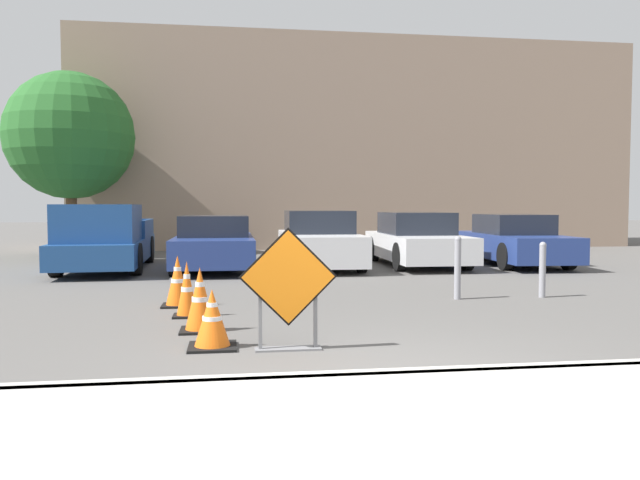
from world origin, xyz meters
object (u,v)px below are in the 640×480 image
(traffic_cone_third, at_px, (187,290))
(traffic_cone_fourth, at_px, (178,281))
(parked_car_second, at_px, (319,241))
(traffic_cone_second, at_px, (200,300))
(parked_car_nearest, at_px, (214,244))
(parked_car_fourth, at_px, (514,241))
(bollard_nearest, at_px, (458,266))
(parked_car_third, at_px, (416,241))
(traffic_cone_nearest, at_px, (212,319))
(bollard_second, at_px, (542,268))
(road_closed_sign, at_px, (288,287))
(pickup_truck, at_px, (105,241))

(traffic_cone_third, bearing_deg, traffic_cone_fourth, 102.16)
(parked_car_second, bearing_deg, traffic_cone_second, 73.39)
(parked_car_nearest, relative_size, parked_car_fourth, 0.93)
(parked_car_second, relative_size, bollard_nearest, 4.39)
(traffic_cone_third, relative_size, parked_car_third, 0.17)
(traffic_cone_nearest, height_order, bollard_nearest, bollard_nearest)
(traffic_cone_third, bearing_deg, bollard_second, 10.02)
(parked_car_nearest, bearing_deg, parked_car_second, -174.49)
(road_closed_sign, height_order, parked_car_third, parked_car_third)
(bollard_second, bearing_deg, traffic_cone_fourth, -179.23)
(traffic_cone_nearest, xyz_separation_m, bollard_second, (5.49, 3.06, 0.19))
(traffic_cone_third, relative_size, bollard_second, 0.82)
(road_closed_sign, bearing_deg, pickup_truck, 111.86)
(parked_car_second, height_order, bollard_nearest, parked_car_second)
(traffic_cone_fourth, relative_size, pickup_truck, 0.14)
(road_closed_sign, distance_m, traffic_cone_nearest, 0.93)
(parked_car_second, distance_m, parked_car_fourth, 5.27)
(parked_car_fourth, relative_size, bollard_nearest, 4.43)
(traffic_cone_nearest, distance_m, bollard_second, 6.29)
(road_closed_sign, xyz_separation_m, traffic_cone_fourth, (-1.43, 3.23, -0.31))
(parked_car_nearest, distance_m, parked_car_fourth, 7.91)
(parked_car_fourth, bearing_deg, parked_car_nearest, 4.85)
(traffic_cone_nearest, relative_size, bollard_nearest, 0.61)
(traffic_cone_fourth, bearing_deg, parked_car_fourth, 35.08)
(road_closed_sign, bearing_deg, parked_car_fourth, 52.77)
(traffic_cone_third, bearing_deg, bollard_nearest, 13.37)
(traffic_cone_third, distance_m, parked_car_third, 8.89)
(parked_car_fourth, bearing_deg, traffic_cone_second, 48.27)
(road_closed_sign, height_order, traffic_cone_second, road_closed_sign)
(parked_car_third, height_order, bollard_second, parked_car_third)
(bollard_nearest, bearing_deg, traffic_cone_third, -166.63)
(bollard_nearest, xyz_separation_m, bollard_second, (1.52, 0.00, -0.06))
(traffic_cone_fourth, bearing_deg, parked_car_nearest, 85.68)
(parked_car_nearest, height_order, parked_car_second, parked_car_second)
(traffic_cone_second, xyz_separation_m, bollard_nearest, (4.15, 2.11, 0.17))
(traffic_cone_nearest, height_order, traffic_cone_fourth, traffic_cone_fourth)
(pickup_truck, relative_size, bollard_second, 5.78)
(parked_car_second, xyz_separation_m, parked_car_third, (2.63, 0.14, -0.01))
(parked_car_second, distance_m, bollard_second, 6.56)
(parked_car_second, bearing_deg, bollard_nearest, 106.44)
(traffic_cone_fourth, height_order, parked_car_third, parked_car_third)
(traffic_cone_third, bearing_deg, parked_car_third, 51.88)
(parked_car_second, height_order, bollard_second, parked_car_second)
(pickup_truck, bearing_deg, bollard_nearest, 137.54)
(parked_car_fourth, xyz_separation_m, bollard_second, (-2.23, -5.77, -0.13))
(traffic_cone_second, relative_size, parked_car_third, 0.17)
(parked_car_nearest, distance_m, parked_car_third, 5.28)
(traffic_cone_second, relative_size, parked_car_second, 0.17)
(traffic_cone_nearest, height_order, parked_car_nearest, parked_car_nearest)
(pickup_truck, relative_size, parked_car_fourth, 1.17)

